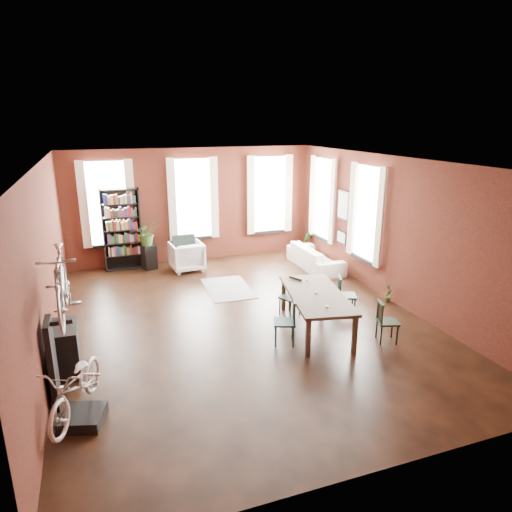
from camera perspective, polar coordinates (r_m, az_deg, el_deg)
name	(u,v)px	position (r m, az deg, el deg)	size (l,w,h in m)	color
room	(244,211)	(9.39, -1.51, 5.63)	(9.00, 9.04, 3.22)	black
dining_table	(316,311)	(8.97, 7.45, -6.87)	(1.00, 2.19, 0.75)	#46382A
dining_chair_a	(284,322)	(8.35, 3.58, -8.23)	(0.39, 0.39, 0.84)	#173334
dining_chair_b	(290,297)	(9.54, 4.27, -5.16)	(0.37, 0.37, 0.79)	black
dining_chair_c	(388,322)	(8.77, 16.12, -7.89)	(0.36, 0.36, 0.78)	black
dining_chair_d	(347,295)	(9.77, 11.28, -4.85)	(0.37, 0.37, 0.81)	#183636
bookshelf	(122,230)	(12.78, -16.41, 3.18)	(1.00, 0.32, 2.20)	black
white_armchair	(187,255)	(12.45, -8.66, 0.14)	(0.83, 0.78, 0.86)	silver
cream_sofa	(315,254)	(12.60, 7.43, 0.29)	(2.08, 0.61, 0.81)	beige
striped_rug	(228,288)	(11.11, -3.53, -4.05)	(1.04, 1.66, 0.01)	black
bike_trainer	(83,418)	(6.94, -20.84, -18.35)	(0.54, 0.54, 0.16)	black
bike_wall_rack	(52,363)	(7.19, -24.11, -12.13)	(0.16, 0.60, 1.30)	black
console_table	(66,349)	(8.09, -22.64, -10.64)	(0.40, 0.80, 0.80)	black
plant_stand	(149,257)	(12.78, -13.23, -0.11)	(0.34, 0.34, 0.68)	black
plant_by_sofa	(307,248)	(14.05, 6.34, 1.01)	(0.40, 0.72, 0.32)	#2E5622
plant_small	(388,299)	(10.69, 16.15, -5.16)	(0.23, 0.44, 0.16)	#2F5220
bicycle_floor	(74,361)	(6.50, -21.85, -12.11)	(0.54, 0.82, 1.56)	beige
bicycle_hung	(58,261)	(6.62, -23.47, -0.58)	(0.47, 1.00, 1.66)	#A5A8AD
plant_on_stand	(147,236)	(12.62, -13.44, 2.48)	(0.60, 0.66, 0.52)	#3A6026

